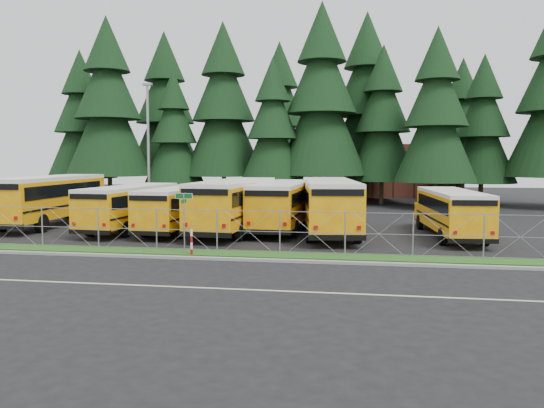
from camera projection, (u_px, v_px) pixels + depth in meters
The scene contains 29 objects.
ground at pixel (242, 248), 25.90m from camera, with size 120.00×120.00×0.00m, color black.
curb at pixel (227, 259), 22.84m from camera, with size 50.00×0.25×0.12m, color gray.
grass_verge at pixel (234, 254), 24.22m from camera, with size 50.00×1.40×0.06m, color #1B4A15.
road_lane_line at pixel (192, 287), 18.03m from camera, with size 50.00×0.12×0.01m, color beige.
chainlink_fence at pixel (238, 231), 24.83m from camera, with size 44.00×0.10×2.00m, color #919399, non-canonical shape.
brick_building at pixel (362, 170), 64.02m from camera, with size 22.00×10.00×6.00m, color brown.
bus_0 at pixel (53, 201), 34.91m from camera, with size 2.91×12.32×3.23m, color orange, non-canonical shape.
bus_2 at pixel (133, 208), 32.46m from camera, with size 2.46×10.43×2.73m, color orange, non-canonical shape.
bus_3 at pixel (183, 209), 32.01m from camera, with size 2.40×10.17×2.67m, color orange, non-canonical shape.
bus_4 at pixel (236, 206), 31.65m from camera, with size 2.80×11.86×3.11m, color orange, non-canonical shape.
bus_5 at pixel (284, 206), 32.58m from camera, with size 2.65×11.24×2.95m, color orange, non-canonical shape.
bus_6 at pixel (329, 207), 30.84m from camera, with size 2.84×12.05×3.16m, color orange, non-canonical shape.
bus_east at pixel (450, 214), 29.48m from camera, with size 2.37×10.04×2.63m, color orange, non-canonical shape.
street_sign at pixel (184, 210), 24.17m from camera, with size 0.84×0.55×2.81m.
striped_bollard at pixel (191, 243), 23.89m from camera, with size 0.11×0.11×1.20m, color #B20C0C.
light_standard at pixel (148, 144), 40.88m from camera, with size 0.70×0.35×10.14m.
conifer_0 at pixel (81, 125), 55.99m from camera, with size 7.14×7.14×15.79m, color black, non-canonical shape.
conifer_1 at pixel (108, 110), 51.98m from camera, with size 8.25×8.25×18.26m, color black, non-canonical shape.
conifer_2 at pixel (174, 137), 52.78m from camera, with size 5.94×5.94×13.13m, color black, non-canonical shape.
conifer_3 at pixel (224, 112), 53.19m from camera, with size 8.15×8.15×18.02m, color black, non-canonical shape.
conifer_4 at pixel (273, 132), 49.78m from camera, with size 6.25×6.25×13.82m, color black, non-canonical shape.
conifer_5 at pixel (321, 104), 50.22m from camera, with size 8.64×8.64×19.11m, color black, non-canonical shape.
conifer_6 at pixel (383, 125), 50.94m from camera, with size 6.90×6.90×15.26m, color black, non-canonical shape.
conifer_7 at pixel (436, 118), 46.26m from camera, with size 7.16×7.16×15.83m, color black, non-canonical shape.
conifer_8 at pixel (483, 130), 49.81m from camera, with size 6.40×6.40×14.16m, color black, non-canonical shape.
conifer_10 at pixel (165, 115), 58.47m from camera, with size 8.28×8.28×18.30m, color black, non-canonical shape.
conifer_11 at pixel (279, 120), 61.00m from camera, with size 8.02×8.02×17.74m, color black, non-canonical shape.
conifer_12 at pixel (366, 107), 54.25m from camera, with size 8.71×8.71×19.26m, color black, non-canonical shape.
conifer_13 at pixel (461, 129), 56.20m from camera, with size 6.78×6.78×15.00m, color black, non-canonical shape.
Camera 1 is at (5.54, -25.05, 4.38)m, focal length 35.00 mm.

